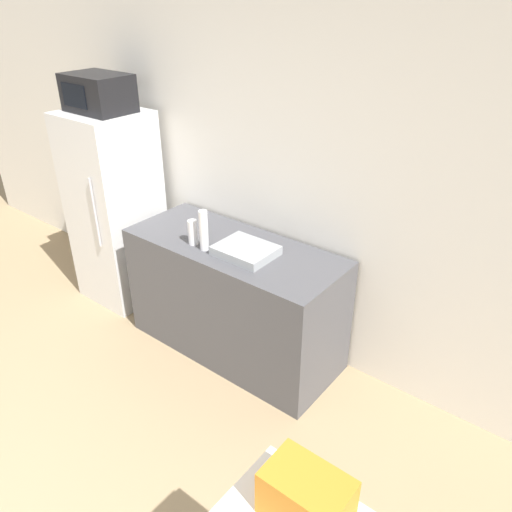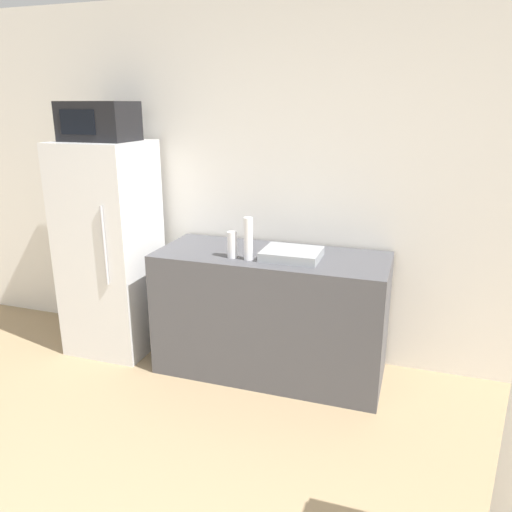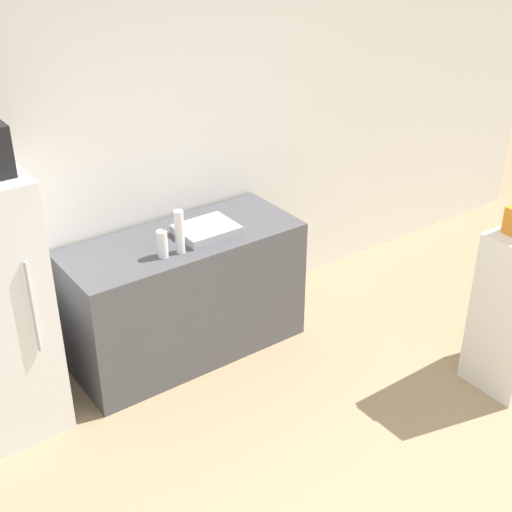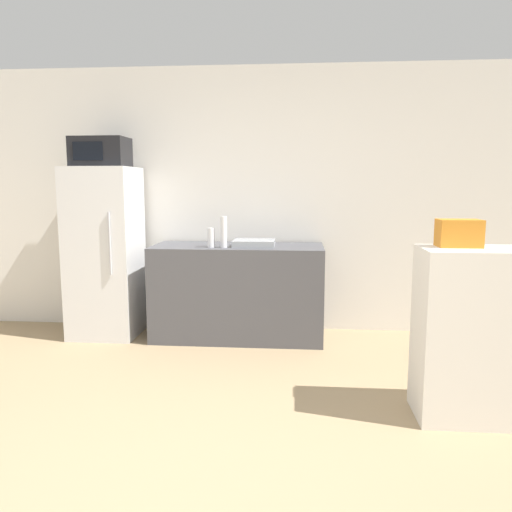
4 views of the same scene
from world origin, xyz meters
The scene contains 7 objects.
wall_back centered at (0.00, 2.85, 1.30)m, with size 8.00×0.06×2.60m, color white.
refrigerator centered at (-1.23, 2.46, 0.81)m, with size 0.62×0.61×1.62m.
microwave centered at (-1.23, 2.46, 1.76)m, with size 0.50×0.35×0.27m.
counter centered at (0.06, 2.47, 0.44)m, with size 1.60×0.65×0.89m, color #4C4C51.
sink_basin centered at (0.22, 2.42, 0.92)m, with size 0.38×0.31×0.06m, color #9EA3A8.
bottle_tall centered at (-0.05, 2.30, 1.03)m, with size 0.06×0.06×0.28m, color silver.
bottle_short centered at (-0.16, 2.31, 0.98)m, with size 0.07×0.07×0.18m, color silver.
Camera 2 is at (1.00, -0.67, 1.88)m, focal length 35.00 mm.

